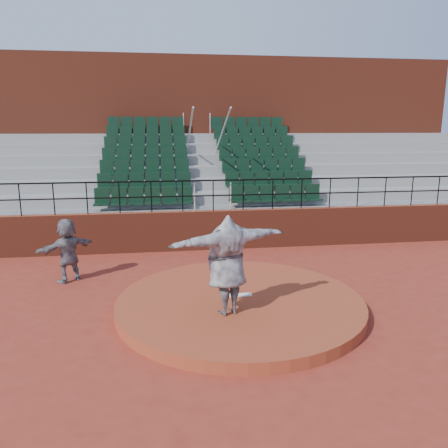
# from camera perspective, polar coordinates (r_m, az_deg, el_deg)

# --- Properties ---
(ground) EXTENTS (90.00, 90.00, 0.00)m
(ground) POSITION_cam_1_polar(r_m,az_deg,el_deg) (10.01, 2.07, -10.98)
(ground) COLOR maroon
(ground) RESTS_ON ground
(pitchers_mound) EXTENTS (5.50, 5.50, 0.25)m
(pitchers_mound) POSITION_cam_1_polar(r_m,az_deg,el_deg) (9.97, 2.07, -10.32)
(pitchers_mound) COLOR #993D22
(pitchers_mound) RESTS_ON ground
(pitching_rubber) EXTENTS (0.60, 0.15, 0.03)m
(pitching_rubber) POSITION_cam_1_polar(r_m,az_deg,el_deg) (10.05, 1.92, -9.25)
(pitching_rubber) COLOR white
(pitching_rubber) RESTS_ON pitchers_mound
(boundary_wall) EXTENTS (24.00, 0.30, 1.30)m
(boundary_wall) POSITION_cam_1_polar(r_m,az_deg,el_deg) (14.52, -1.40, -0.75)
(boundary_wall) COLOR maroon
(boundary_wall) RESTS_ON ground
(wall_railing) EXTENTS (24.04, 0.05, 1.03)m
(wall_railing) POSITION_cam_1_polar(r_m,az_deg,el_deg) (14.26, -1.43, 4.65)
(wall_railing) COLOR black
(wall_railing) RESTS_ON boundary_wall
(seating_deck) EXTENTS (24.00, 5.97, 4.63)m
(seating_deck) POSITION_cam_1_polar(r_m,az_deg,el_deg) (17.94, -2.79, 4.38)
(seating_deck) COLOR gray
(seating_deck) RESTS_ON ground
(press_box_facade) EXTENTS (24.00, 3.00, 7.10)m
(press_box_facade) POSITION_cam_1_polar(r_m,az_deg,el_deg) (21.70, -3.86, 11.39)
(press_box_facade) COLOR maroon
(press_box_facade) RESTS_ON ground
(pitcher) EXTENTS (2.62, 1.50, 2.07)m
(pitcher) POSITION_cam_1_polar(r_m,az_deg,el_deg) (8.82, 0.39, -5.37)
(pitcher) COLOR black
(pitcher) RESTS_ON pitchers_mound
(fielder) EXTENTS (1.54, 1.36, 1.69)m
(fielder) POSITION_cam_1_polar(r_m,az_deg,el_deg) (12.16, -19.76, -3.22)
(fielder) COLOR black
(fielder) RESTS_ON ground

